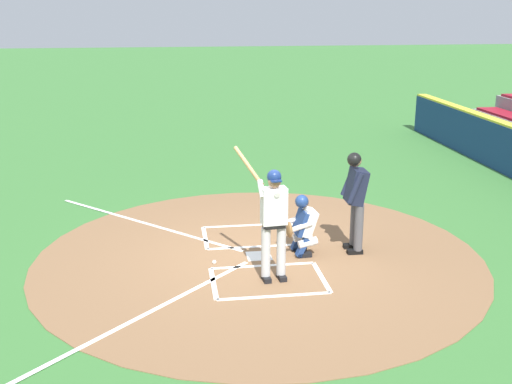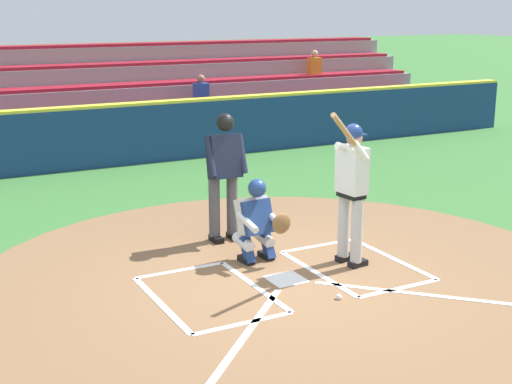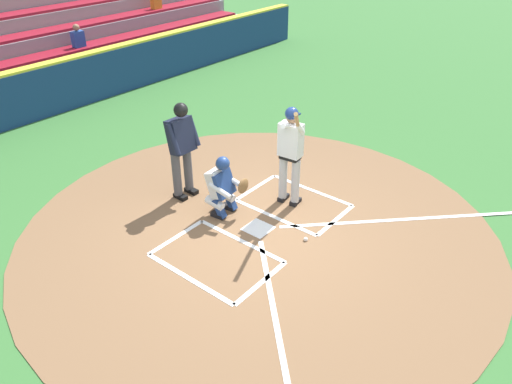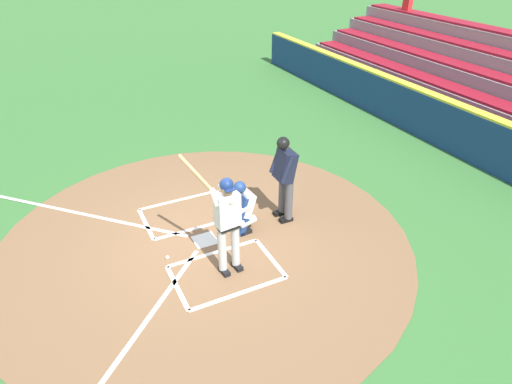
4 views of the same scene
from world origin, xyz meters
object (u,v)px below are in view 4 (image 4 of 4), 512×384
at_px(batter, 227,219).
at_px(catcher, 241,206).
at_px(plate_umpire, 285,173).
at_px(baseball, 167,257).

xyz_separation_m(batter, catcher, (0.99, -0.71, -0.51)).
bearing_deg(catcher, batter, 144.62).
distance_m(plate_umpire, baseball, 2.79).
relative_size(catcher, plate_umpire, 0.61).
bearing_deg(baseball, plate_umpire, -84.86).
bearing_deg(batter, baseball, 49.39).
distance_m(batter, plate_umpire, 1.95).
bearing_deg(plate_umpire, catcher, 90.73).
height_order(catcher, plate_umpire, plate_umpire).
height_order(batter, catcher, batter).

